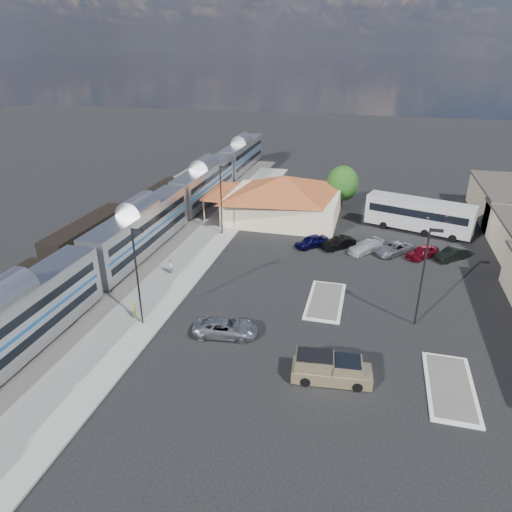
% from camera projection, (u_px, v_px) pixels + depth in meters
% --- Properties ---
extents(ground, '(280.00, 280.00, 0.00)m').
position_uv_depth(ground, '(280.00, 307.00, 42.64)').
color(ground, black).
rests_on(ground, ground).
extents(railbed, '(16.00, 100.00, 0.12)m').
position_uv_depth(railbed, '(122.00, 250.00, 54.44)').
color(railbed, '#4C4944').
rests_on(railbed, ground).
extents(platform, '(5.50, 92.00, 0.18)m').
position_uv_depth(platform, '(185.00, 265.00, 50.62)').
color(platform, gray).
rests_on(platform, ground).
extents(passenger_train, '(3.00, 104.00, 5.55)m').
position_uv_depth(passenger_train, '(141.00, 231.00, 52.42)').
color(passenger_train, silver).
rests_on(passenger_train, ground).
extents(freight_cars, '(2.80, 46.00, 4.00)m').
position_uv_depth(freight_cars, '(89.00, 238.00, 52.90)').
color(freight_cars, black).
rests_on(freight_cars, ground).
extents(station_depot, '(18.35, 12.24, 6.20)m').
position_uv_depth(station_depot, '(283.00, 197.00, 63.53)').
color(station_depot, beige).
rests_on(station_depot, ground).
extents(traffic_island_south, '(3.30, 7.50, 0.21)m').
position_uv_depth(traffic_island_south, '(325.00, 301.00, 43.45)').
color(traffic_island_south, silver).
rests_on(traffic_island_south, ground).
extents(traffic_island_north, '(3.30, 7.50, 0.21)m').
position_uv_depth(traffic_island_north, '(450.00, 387.00, 32.36)').
color(traffic_island_north, silver).
rests_on(traffic_island_north, ground).
extents(lamp_plat_s, '(1.08, 0.25, 9.00)m').
position_uv_depth(lamp_plat_s, '(137.00, 270.00, 37.62)').
color(lamp_plat_s, black).
rests_on(lamp_plat_s, ground).
extents(lamp_plat_n, '(1.08, 0.25, 9.00)m').
position_uv_depth(lamp_plat_n, '(222.00, 195.00, 57.01)').
color(lamp_plat_n, black).
rests_on(lamp_plat_n, ground).
extents(lamp_lot, '(1.08, 0.25, 9.00)m').
position_uv_depth(lamp_lot, '(425.00, 270.00, 37.68)').
color(lamp_lot, black).
rests_on(lamp_lot, ground).
extents(tree_depot, '(4.71, 4.71, 6.63)m').
position_uv_depth(tree_depot, '(342.00, 183.00, 66.73)').
color(tree_depot, '#382314').
rests_on(tree_depot, ground).
extents(pickup_truck, '(5.88, 2.62, 1.97)m').
position_uv_depth(pickup_truck, '(332.00, 369.00, 32.82)').
color(pickup_truck, tan).
rests_on(pickup_truck, ground).
extents(suv, '(5.66, 3.19, 1.49)m').
position_uv_depth(suv, '(226.00, 328.00, 38.09)').
color(suv, '#AFB1B7').
rests_on(suv, ground).
extents(coach_bus, '(13.70, 6.79, 4.31)m').
position_uv_depth(coach_bus, '(419.00, 214.00, 59.15)').
color(coach_bus, silver).
rests_on(coach_bus, ground).
extents(person_a, '(0.52, 0.66, 1.61)m').
position_uv_depth(person_a, '(134.00, 310.00, 40.24)').
color(person_a, '#B9C83E').
rests_on(person_a, platform).
extents(person_b, '(0.75, 0.94, 1.86)m').
position_uv_depth(person_b, '(169.00, 265.00, 48.17)').
color(person_b, silver).
rests_on(person_b, platform).
extents(parked_car_a, '(4.26, 4.23, 1.46)m').
position_uv_depth(parked_car_a, '(312.00, 241.00, 55.22)').
color(parked_car_a, '#0C0B3B').
rests_on(parked_car_a, ground).
extents(parked_car_b, '(4.24, 4.03, 1.43)m').
position_uv_depth(parked_car_b, '(338.00, 243.00, 54.76)').
color(parked_car_b, black).
rests_on(parked_car_b, ground).
extents(parked_car_c, '(4.61, 4.77, 1.37)m').
position_uv_depth(parked_car_c, '(365.00, 247.00, 53.78)').
color(parked_car_c, white).
rests_on(parked_car_c, ground).
extents(parked_car_d, '(4.93, 5.08, 1.35)m').
position_uv_depth(parked_car_d, '(393.00, 249.00, 53.32)').
color(parked_car_d, gray).
rests_on(parked_car_d, ground).
extents(parked_car_e, '(4.15, 4.21, 1.44)m').
position_uv_depth(parked_car_e, '(422.00, 252.00, 52.31)').
color(parked_car_e, maroon).
rests_on(parked_car_e, ground).
extents(parked_car_f, '(4.21, 3.99, 1.42)m').
position_uv_depth(parked_car_f, '(452.00, 254.00, 51.85)').
color(parked_car_f, black).
rests_on(parked_car_f, ground).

